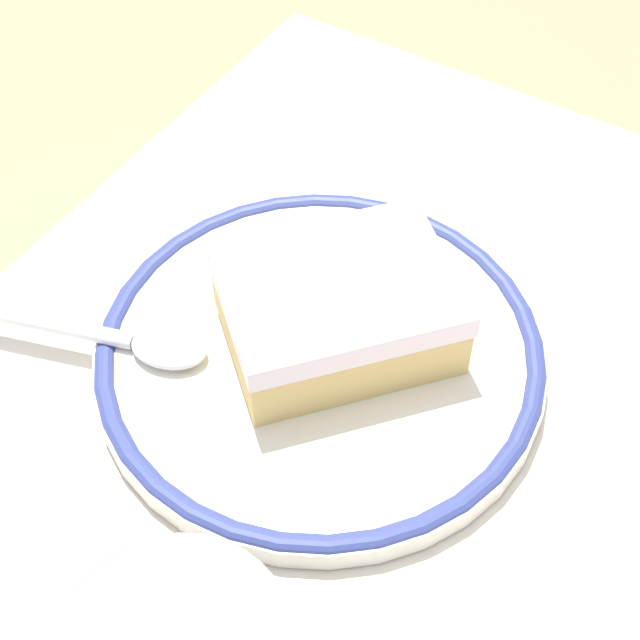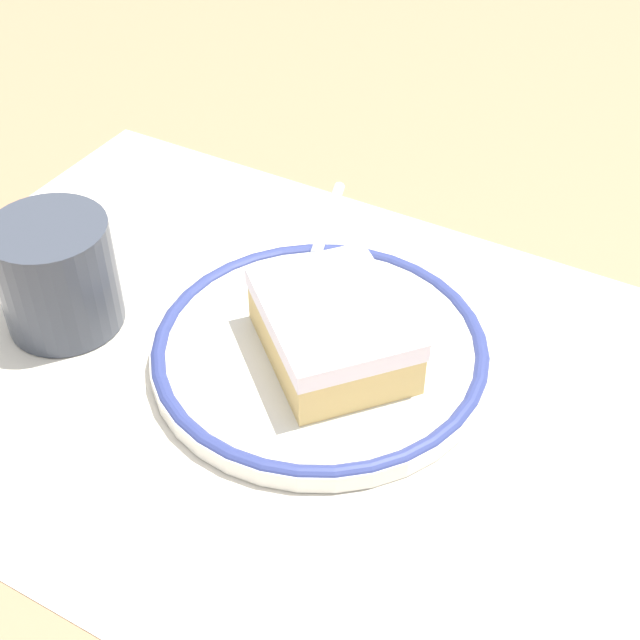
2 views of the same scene
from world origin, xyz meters
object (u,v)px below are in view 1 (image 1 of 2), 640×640
object	(u,v)px
cake_slice	(338,309)
napkin	(345,134)
plate	(320,354)
spoon	(119,338)

from	to	relation	value
cake_slice	napkin	xyz separation A→B (m)	(-0.14, -0.08, -0.03)
plate	spoon	distance (m)	0.09
plate	spoon	size ratio (longest dim) A/B	1.71
napkin	spoon	bearing A→B (deg)	-1.20
cake_slice	napkin	world-z (taller)	cake_slice
plate	spoon	world-z (taller)	spoon
napkin	cake_slice	bearing A→B (deg)	29.53
plate	cake_slice	distance (m)	0.03
cake_slice	plate	bearing A→B (deg)	-16.01
napkin	plate	bearing A→B (deg)	26.89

